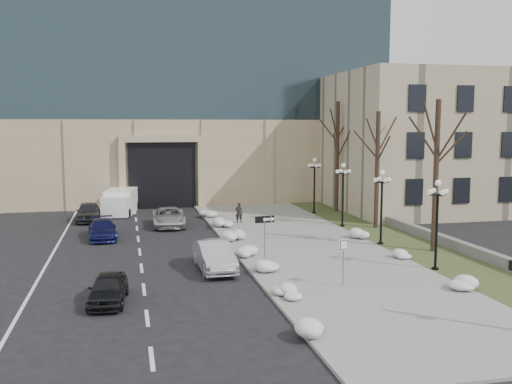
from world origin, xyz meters
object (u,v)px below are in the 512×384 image
car_b (214,256)px  car_d (169,217)px  one_way_sign (268,226)px  box_truck (121,202)px  keep_sign (343,253)px  car_a (108,288)px  lamppost_a (437,213)px  car_c (102,229)px  lamppost_b (382,197)px  lamppost_c (343,186)px  lamppost_d (314,178)px  pedestrian (239,213)px  car_e (88,212)px

car_b → car_d: 13.62m
one_way_sign → box_truck: bearing=101.8°
one_way_sign → keep_sign: (2.62, -3.79, -0.70)m
car_a → car_d: (3.88, 17.97, 0.07)m
lamppost_a → car_c: bearing=143.6°
car_a → one_way_sign: one_way_sign is taller
car_d → lamppost_a: (12.45, -16.29, 2.37)m
car_c → one_way_sign: (8.66, -10.74, 1.77)m
lamppost_b → lamppost_c: 6.50m
box_truck → lamppost_d: lamppost_d is taller
car_b → pedestrian: 13.77m
pedestrian → lamppost_a: bearing=126.3°
car_a → lamppost_b: 18.42m
pedestrian → lamppost_d: 8.32m
car_a → keep_sign: (10.51, -0.24, 1.07)m
car_c → lamppost_a: (17.10, -12.62, 2.44)m
car_d → lamppost_c: (12.45, -3.29, 2.37)m
pedestrian → one_way_sign: size_ratio=0.53×
lamppost_c → lamppost_d: (0.00, 6.50, 0.00)m
car_d → car_e: size_ratio=1.15×
car_e → car_b: bearing=-68.0°
pedestrian → lamppost_d: lamppost_d is taller
car_d → keep_sign: size_ratio=2.18×
car_c → keep_sign: keep_sign is taller
box_truck → lamppost_d: 16.66m
lamppost_a → lamppost_d: same height
car_e → car_a: bearing=-85.5°
box_truck → car_b: bearing=-67.6°
car_e → lamppost_b: 22.98m
lamppost_c → car_a: bearing=-138.1°
lamppost_b → lamppost_d: 13.00m
car_d → box_truck: size_ratio=0.76×
car_d → lamppost_c: size_ratio=1.06×
pedestrian → car_c: bearing=30.5°
car_d → box_truck: 8.20m
car_a → one_way_sign: size_ratio=1.27×
car_c → lamppost_a: size_ratio=0.92×
car_a → car_e: bearing=101.1°
lamppost_c → car_c: bearing=-178.7°
one_way_sign → lamppost_d: 19.55m
car_a → lamppost_c: size_ratio=0.78×
car_b → lamppost_a: (11.11, -2.74, 2.30)m
car_c → box_truck: box_truck is taller
car_d → lamppost_c: 13.10m
lamppost_b → lamppost_c: same height
keep_sign → car_b: bearing=122.9°
car_b → box_truck: (-4.89, 20.95, 0.22)m
box_truck → one_way_sign: bearing=-61.7°
car_b → one_way_sign: bearing=-20.1°
keep_sign → lamppost_b: 10.32m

